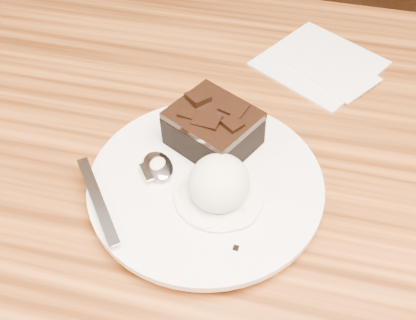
% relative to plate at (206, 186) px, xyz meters
% --- Properties ---
extents(plate, '(0.24, 0.24, 0.02)m').
position_rel_plate_xyz_m(plate, '(0.00, 0.00, 0.00)').
color(plate, white).
rests_on(plate, dining_table).
extents(brownie, '(0.11, 0.10, 0.04)m').
position_rel_plate_xyz_m(brownie, '(-0.00, 0.05, 0.03)').
color(brownie, black).
rests_on(brownie, plate).
extents(ice_cream_scoop, '(0.06, 0.06, 0.05)m').
position_rel_plate_xyz_m(ice_cream_scoop, '(0.02, -0.02, 0.03)').
color(ice_cream_scoop, beige).
rests_on(ice_cream_scoop, plate).
extents(melt_puddle, '(0.09, 0.09, 0.00)m').
position_rel_plate_xyz_m(melt_puddle, '(0.02, -0.02, 0.01)').
color(melt_puddle, white).
rests_on(melt_puddle, plate).
extents(spoon, '(0.13, 0.15, 0.01)m').
position_rel_plate_xyz_m(spoon, '(-0.05, 0.00, 0.01)').
color(spoon, silver).
rests_on(spoon, plate).
extents(napkin, '(0.19, 0.19, 0.01)m').
position_rel_plate_xyz_m(napkin, '(0.10, 0.25, -0.01)').
color(napkin, white).
rests_on(napkin, dining_table).
extents(crumb_a, '(0.01, 0.01, 0.00)m').
position_rel_plate_xyz_m(crumb_a, '(0.04, -0.00, 0.01)').
color(crumb_a, black).
rests_on(crumb_a, plate).
extents(crumb_b, '(0.01, 0.01, 0.00)m').
position_rel_plate_xyz_m(crumb_b, '(0.05, -0.07, 0.01)').
color(crumb_b, black).
rests_on(crumb_b, plate).
extents(crumb_c, '(0.01, 0.01, 0.00)m').
position_rel_plate_xyz_m(crumb_c, '(-0.06, 0.01, 0.01)').
color(crumb_c, black).
rests_on(crumb_c, plate).
extents(crumb_d, '(0.01, 0.01, 0.00)m').
position_rel_plate_xyz_m(crumb_d, '(0.02, -0.01, 0.01)').
color(crumb_d, black).
rests_on(crumb_d, plate).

